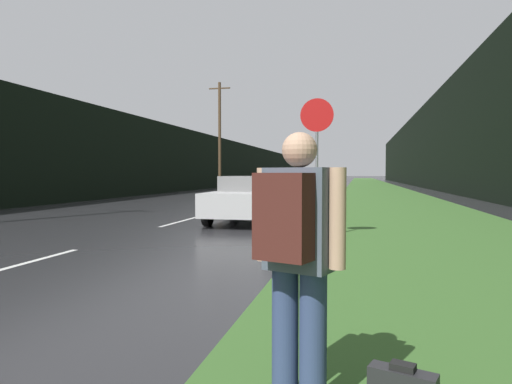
% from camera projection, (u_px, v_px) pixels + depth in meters
% --- Properties ---
extents(grass_verge, '(6.00, 240.00, 0.02)m').
position_uv_depth(grass_verge, '(380.00, 192.00, 37.19)').
color(grass_verge, '#386028').
rests_on(grass_verge, ground_plane).
extents(lane_stripe_b, '(0.12, 3.00, 0.01)m').
position_uv_depth(lane_stripe_b, '(21.00, 264.00, 7.61)').
color(lane_stripe_b, silver).
rests_on(lane_stripe_b, ground_plane).
extents(lane_stripe_c, '(0.12, 3.00, 0.01)m').
position_uv_depth(lane_stripe_c, '(180.00, 221.00, 14.44)').
color(lane_stripe_c, silver).
rests_on(lane_stripe_c, ground_plane).
extents(lane_stripe_d, '(0.12, 3.00, 0.01)m').
position_uv_depth(lane_stripe_d, '(237.00, 206.00, 21.26)').
color(lane_stripe_d, silver).
rests_on(lane_stripe_d, ground_plane).
extents(lane_stripe_e, '(0.12, 3.00, 0.01)m').
position_uv_depth(lane_stripe_e, '(266.00, 198.00, 28.09)').
color(lane_stripe_e, silver).
rests_on(lane_stripe_e, ground_plane).
extents(treeline_far_side, '(2.00, 140.00, 5.49)m').
position_uv_depth(treeline_far_side, '(213.00, 163.00, 50.66)').
color(treeline_far_side, black).
rests_on(treeline_far_side, ground_plane).
extents(treeline_near_side, '(2.00, 140.00, 8.89)m').
position_uv_depth(treeline_near_side, '(438.00, 144.00, 45.46)').
color(treeline_near_side, black).
rests_on(treeline_near_side, ground_plane).
extents(utility_pole_far, '(1.80, 0.24, 9.09)m').
position_uv_depth(utility_pole_far, '(220.00, 136.00, 37.89)').
color(utility_pole_far, '#4C3823').
rests_on(utility_pole_far, ground_plane).
extents(stop_sign, '(0.76, 0.07, 3.23)m').
position_uv_depth(stop_sign, '(317.00, 152.00, 10.39)').
color(stop_sign, slate).
rests_on(stop_sign, ground_plane).
extents(hitchhiker_with_backpack, '(0.59, 0.52, 1.78)m').
position_uv_depth(hitchhiker_with_backpack, '(296.00, 253.00, 2.87)').
color(hitchhiker_with_backpack, navy).
rests_on(hitchhiker_with_backpack, ground_plane).
extents(car_passing_near, '(2.00, 4.73, 1.44)m').
position_uv_depth(car_passing_near, '(250.00, 198.00, 14.46)').
color(car_passing_near, '#BCBCBC').
rests_on(car_passing_near, ground_plane).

